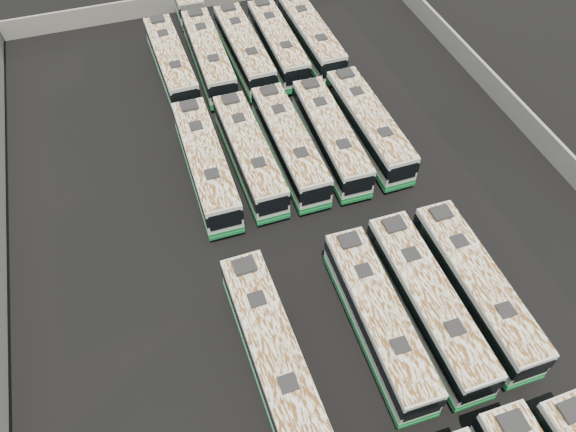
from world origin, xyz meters
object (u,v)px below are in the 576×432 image
object	(u,v)px
bus_midfront_far_right	(475,287)
bus_back_far_right	(299,19)
bus_midfront_center	(378,319)
bus_back_left	(201,37)
bus_midfront_right	(427,303)
bus_midback_left	(249,154)
bus_midback_right	(330,136)
bus_back_center	(244,50)
bus_midback_center	(289,144)
bus_midfront_far_left	(272,352)
bus_midback_far_left	(206,164)
bus_back_far_left	(171,62)
bus_midback_far_right	(368,125)
bus_back_right	(278,43)

from	to	relation	value
bus_midfront_far_right	bus_back_far_right	size ratio (longest dim) A/B	0.65
bus_midfront_center	bus_back_left	bearing A→B (deg)	96.74
bus_midfront_right	bus_back_far_right	world-z (taller)	bus_midfront_right
bus_midfront_right	bus_midback_left	world-z (taller)	bus_midfront_right
bus_midfront_far_right	bus_back_far_right	world-z (taller)	bus_midfront_far_right
bus_midback_left	bus_midback_right	distance (m)	7.11
bus_midfront_center	bus_back_center	bearing A→B (deg)	91.08
bus_midback_center	bus_midfront_far_left	bearing A→B (deg)	-112.01
bus_midback_far_left	bus_back_far_right	size ratio (longest dim) A/B	0.66
bus_midfront_far_left	bus_midback_right	xyz separation A→B (m)	(10.67, 17.43, -0.08)
bus_back_center	bus_midfront_center	bearing A→B (deg)	-90.77
bus_back_far_right	bus_midfront_right	bearing A→B (deg)	-96.18
bus_midfront_far_left	bus_back_far_left	bearing A→B (deg)	89.00
bus_back_left	bus_midback_far_left	bearing A→B (deg)	-100.66
bus_midfront_center	bus_midback_left	distance (m)	17.86
bus_midfront_center	bus_midfront_far_right	world-z (taller)	bus_midfront_far_right
bus_midback_far_left	bus_back_far_right	xyz separation A→B (m)	(14.36, 18.23, -0.04)
bus_midfront_center	bus_back_left	world-z (taller)	bus_back_left
bus_midback_far_left	bus_back_center	size ratio (longest dim) A/B	1.02
bus_back_far_right	bus_midfront_far_left	bearing A→B (deg)	-112.23
bus_back_far_left	bus_midback_far_left	bearing A→B (deg)	-91.51
bus_back_center	bus_midfront_right	bearing A→B (deg)	-84.45
bus_midback_far_right	bus_back_far_right	bearing A→B (deg)	89.47
bus_midfront_right	bus_back_left	distance (m)	36.27
bus_midfront_center	bus_midback_far_left	distance (m)	18.87
bus_back_center	bus_back_far_left	bearing A→B (deg)	177.63
bus_back_far_left	bus_back_right	bearing A→B (deg)	-2.39
bus_midback_left	bus_back_far_right	world-z (taller)	bus_back_far_right
bus_back_right	bus_midback_right	bearing A→B (deg)	-89.58
bus_midback_left	bus_midback_right	size ratio (longest dim) A/B	1.00
bus_midfront_right	bus_midfront_far_right	size ratio (longest dim) A/B	1.02
bus_midfront_right	bus_back_center	size ratio (longest dim) A/B	1.02
bus_midback_right	bus_midback_far_right	distance (m)	3.63
bus_midback_right	bus_midfront_right	bearing A→B (deg)	-88.65
bus_midback_center	bus_back_far_right	bearing A→B (deg)	68.16
bus_midback_far_right	bus_midfront_center	bearing A→B (deg)	-112.68
bus_back_left	bus_back_right	distance (m)	7.89
bus_midback_far_left	bus_back_center	bearing A→B (deg)	63.90
bus_midback_center	bus_back_center	bearing A→B (deg)	89.17
bus_midfront_right	bus_midback_left	size ratio (longest dim) A/B	1.03
bus_back_left	bus_back_right	xyz separation A→B (m)	(7.05, -3.54, -0.03)
bus_midfront_far_right	bus_back_far_right	xyz separation A→B (m)	(-0.09, 35.54, -0.02)
bus_midback_far_left	bus_midback_right	distance (m)	10.77
bus_midback_right	bus_midback_far_right	world-z (taller)	bus_midback_far_right
bus_midfront_right	bus_back_center	xyz separation A→B (m)	(-3.48, 32.03, -0.05)
bus_back_far_left	bus_back_left	world-z (taller)	bus_back_left
bus_midfront_far_left	bus_back_far_left	distance (m)	32.35
bus_back_far_right	bus_midback_left	bearing A→B (deg)	-120.97
bus_midfront_far_right	bus_back_right	size ratio (longest dim) A/B	1.02
bus_midfront_center	bus_midback_left	world-z (taller)	bus_midfront_center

